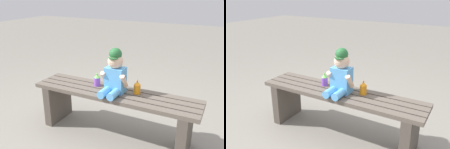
{
  "view_description": "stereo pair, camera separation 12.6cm",
  "coord_description": "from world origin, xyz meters",
  "views": [
    {
      "loc": [
        0.89,
        -1.79,
        1.32
      ],
      "look_at": [
        0.01,
        -0.05,
        0.62
      ],
      "focal_mm": 38.63,
      "sensor_mm": 36.0,
      "label": 1
    },
    {
      "loc": [
        1.0,
        -1.73,
        1.32
      ],
      "look_at": [
        0.01,
        -0.05,
        0.62
      ],
      "focal_mm": 38.63,
      "sensor_mm": 36.0,
      "label": 2
    }
  ],
  "objects": [
    {
      "name": "ground_plane",
      "position": [
        0.0,
        0.0,
        0.0
      ],
      "size": [
        16.0,
        16.0,
        0.0
      ],
      "primitive_type": "plane",
      "color": "gray"
    },
    {
      "name": "park_bench",
      "position": [
        0.0,
        0.0,
        0.3
      ],
      "size": [
        1.55,
        0.35,
        0.44
      ],
      "color": "#60564C",
      "rests_on": "ground_plane"
    },
    {
      "name": "sippy_cup_left",
      "position": [
        -0.2,
        0.05,
        0.5
      ],
      "size": [
        0.06,
        0.06,
        0.12
      ],
      "color": "#8C4CCC",
      "rests_on": "park_bench"
    },
    {
      "name": "sippy_cup_right",
      "position": [
        0.2,
        0.05,
        0.5
      ],
      "size": [
        0.06,
        0.06,
        0.12
      ],
      "color": "orange",
      "rests_on": "park_bench"
    },
    {
      "name": "child_figure",
      "position": [
        0.02,
        -0.01,
        0.62
      ],
      "size": [
        0.23,
        0.27,
        0.4
      ],
      "color": "#59A5E5",
      "rests_on": "park_bench"
    }
  ]
}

